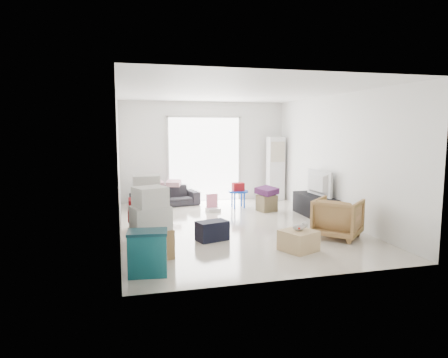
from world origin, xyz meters
TOP-DOWN VIEW (x-y plane):
  - room_shell at (0.00, 0.00)m, footprint 4.98×6.48m
  - sliding_door at (0.00, 2.98)m, footprint 2.10×0.04m
  - ac_tower at (1.95, 2.65)m, footprint 0.45×0.30m
  - tv_console at (2.00, 0.38)m, footprint 0.43×1.45m
  - television at (2.00, 0.38)m, footprint 0.61×1.01m
  - sofa at (-1.14, 2.50)m, footprint 1.76×0.81m
  - pillow_left at (-1.38, 2.51)m, footprint 0.45×0.41m
  - pillow_right at (-0.91, 2.49)m, footprint 0.46×0.42m
  - armchair at (1.59, -1.30)m, footprint 1.05×1.06m
  - storage_bins at (-1.90, -2.35)m, footprint 0.57×0.43m
  - box_stack_a at (-1.80, -1.62)m, footprint 0.69×0.61m
  - box_stack_b at (-1.80, -0.82)m, footprint 0.66×0.62m
  - box_stack_c at (-1.77, 0.14)m, footprint 0.63×0.54m
  - loose_box at (-1.51, 0.36)m, footprint 0.48×0.48m
  - duffel_bag at (-0.68, -0.92)m, footprint 0.61×0.47m
  - ottoman at (1.16, 1.23)m, footprint 0.47×0.47m
  - blanket at (1.16, 1.23)m, footprint 0.58×0.58m
  - kids_table at (0.62, 1.81)m, footprint 0.50×0.50m
  - toy_walker at (-0.10, 1.55)m, footprint 0.34×0.31m
  - wood_crate at (0.55, -1.87)m, footprint 0.66×0.66m
  - plush_bunny at (0.58, -1.86)m, footprint 0.27×0.17m

SIDE VIEW (x-z plane):
  - toy_walker at x=-0.10m, z-range -0.09..0.32m
  - loose_box at x=-1.51m, z-range 0.00..0.33m
  - wood_crate at x=0.55m, z-range 0.00..0.33m
  - duffel_bag at x=-0.68m, z-range 0.00..0.35m
  - ottoman at x=1.16m, z-range 0.00..0.39m
  - box_stack_c at x=-1.77m, z-range 0.00..0.42m
  - tv_console at x=2.00m, z-range 0.00..0.48m
  - storage_bins at x=-1.90m, z-range 0.00..0.62m
  - sofa at x=-1.14m, z-range 0.00..0.66m
  - plush_bunny at x=0.58m, z-range 0.33..0.47m
  - armchair at x=1.59m, z-range 0.00..0.79m
  - kids_table at x=0.62m, z-range 0.13..0.77m
  - blanket at x=1.16m, z-range 0.39..0.53m
  - box_stack_a at x=-1.80m, z-range -0.06..1.04m
  - box_stack_b at x=-1.80m, z-range -0.08..1.11m
  - television at x=2.00m, z-range 0.48..0.61m
  - pillow_left at x=-1.38m, z-range 0.66..0.78m
  - pillow_right at x=-0.91m, z-range 0.66..0.79m
  - ac_tower at x=1.95m, z-range 0.00..1.75m
  - sliding_door at x=0.00m, z-range 0.08..2.41m
  - room_shell at x=0.00m, z-range -0.24..2.94m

